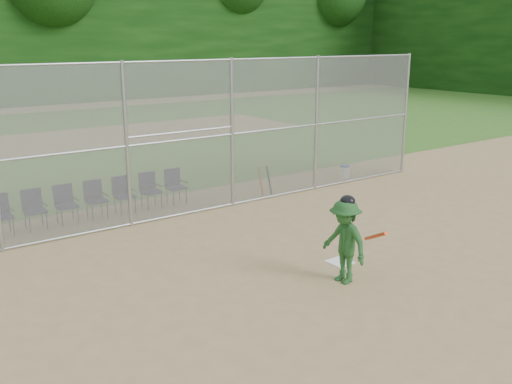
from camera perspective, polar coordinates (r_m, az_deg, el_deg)
ground at (r=11.50m, az=7.35°, el=-7.97°), size 100.00×100.00×0.00m
grass_strip at (r=27.06m, az=-19.59°, el=4.77°), size 100.00×100.00×0.00m
dirt_patch_far at (r=27.06m, az=-19.59°, el=4.77°), size 24.00×24.00×0.00m
backstop_fence at (r=14.82m, az=-5.67°, el=5.69°), size 16.09×0.09×4.00m
treeline at (r=28.63m, az=-21.79°, el=16.18°), size 81.00×60.00×11.00m
home_plate at (r=12.01m, az=8.37°, el=-6.93°), size 0.47×0.47×0.02m
batter_at_plate at (r=10.83m, az=8.85°, el=-4.84°), size 0.87×1.31×1.71m
water_cooler at (r=19.14m, az=8.87°, el=2.07°), size 0.33×0.33×0.42m
spare_bats at (r=16.83m, az=0.89°, el=1.16°), size 0.36×0.32×0.83m
chair_0 at (r=14.58m, az=-24.12°, el=-2.18°), size 0.54×0.52×0.96m
chair_1 at (r=14.73m, az=-21.23°, el=-1.70°), size 0.54×0.52×0.96m
chair_2 at (r=14.92m, az=-18.41°, el=-1.23°), size 0.54×0.52×0.96m
chair_3 at (r=15.15m, az=-15.66°, el=-0.77°), size 0.54×0.52×0.96m
chair_4 at (r=15.41m, az=-13.01°, el=-0.32°), size 0.54×0.52×0.96m
chair_5 at (r=15.71m, az=-10.44°, el=0.11°), size 0.54×0.52×0.96m
chair_6 at (r=16.03m, az=-7.98°, el=0.53°), size 0.54×0.52×0.96m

